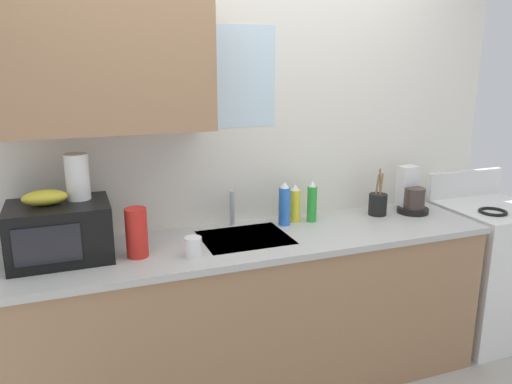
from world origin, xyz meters
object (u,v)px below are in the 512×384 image
(utensil_crock, at_px, (378,204))
(coffee_maker, at_px, (411,195))
(microwave, at_px, (60,232))
(dish_soap_bottle_yellow, at_px, (295,204))
(cereal_canister, at_px, (137,233))
(stove_range, at_px, (487,270))
(dish_soap_bottle_blue, at_px, (284,205))
(mug_white, at_px, (193,247))
(paper_towel_roll, at_px, (77,177))
(banana_bunch, at_px, (45,198))
(dish_soap_bottle_green, at_px, (312,202))

(utensil_crock, bearing_deg, coffee_maker, -2.86)
(microwave, relative_size, dish_soap_bottle_yellow, 2.06)
(dish_soap_bottle_yellow, bearing_deg, cereal_canister, -165.98)
(stove_range, relative_size, dish_soap_bottle_yellow, 4.85)
(microwave, bearing_deg, dish_soap_bottle_yellow, 6.06)
(dish_soap_bottle_blue, relative_size, mug_white, 2.68)
(utensil_crock, bearing_deg, dish_soap_bottle_yellow, 173.01)
(paper_towel_roll, xyz_separation_m, cereal_canister, (0.24, -0.15, -0.26))
(stove_range, xyz_separation_m, mug_white, (-2.02, -0.14, 0.49))
(microwave, distance_m, banana_bunch, 0.18)
(microwave, distance_m, dish_soap_bottle_yellow, 1.29)
(paper_towel_roll, relative_size, mug_white, 2.32)
(dish_soap_bottle_yellow, xyz_separation_m, cereal_canister, (-0.94, -0.23, 0.02))
(dish_soap_bottle_green, bearing_deg, banana_bunch, -176.11)
(cereal_canister, bearing_deg, paper_towel_roll, 147.99)
(banana_bunch, distance_m, cereal_canister, 0.44)
(dish_soap_bottle_yellow, bearing_deg, dish_soap_bottle_blue, -153.62)
(microwave, xyz_separation_m, cereal_canister, (0.34, -0.10, -0.02))
(stove_range, height_order, dish_soap_bottle_green, dish_soap_bottle_green)
(stove_range, xyz_separation_m, microwave, (-2.61, 0.04, 0.58))
(coffee_maker, xyz_separation_m, dish_soap_bottle_green, (-0.66, 0.04, 0.01))
(dish_soap_bottle_green, height_order, mug_white, dish_soap_bottle_green)
(dish_soap_bottle_blue, relative_size, dish_soap_bottle_green, 1.04)
(stove_range, height_order, utensil_crock, utensil_crock)
(dish_soap_bottle_green, distance_m, cereal_canister, 1.05)
(coffee_maker, distance_m, cereal_canister, 1.70)
(coffee_maker, bearing_deg, dish_soap_bottle_green, 176.71)
(banana_bunch, xyz_separation_m, mug_white, (0.64, -0.19, -0.26))
(microwave, xyz_separation_m, coffee_maker, (2.03, 0.06, -0.03))
(banana_bunch, relative_size, dish_soap_bottle_green, 0.82)
(stove_range, distance_m, coffee_maker, 0.80)
(coffee_maker, relative_size, utensil_crock, 0.98)
(dish_soap_bottle_blue, bearing_deg, dish_soap_bottle_green, 1.74)
(mug_white, distance_m, utensil_crock, 1.24)
(stove_range, xyz_separation_m, dish_soap_bottle_green, (-1.24, 0.14, 0.56))
(paper_towel_roll, distance_m, dish_soap_bottle_yellow, 1.21)
(microwave, xyz_separation_m, dish_soap_bottle_green, (1.37, 0.10, -0.02))
(banana_bunch, relative_size, dish_soap_bottle_yellow, 0.90)
(dish_soap_bottle_yellow, bearing_deg, paper_towel_roll, -175.92)
(paper_towel_roll, bearing_deg, banana_bunch, -161.57)
(dish_soap_bottle_green, height_order, cereal_canister, dish_soap_bottle_green)
(dish_soap_bottle_blue, height_order, dish_soap_bottle_green, dish_soap_bottle_blue)
(banana_bunch, height_order, coffee_maker, banana_bunch)
(dish_soap_bottle_blue, relative_size, utensil_crock, 0.89)
(banana_bunch, relative_size, paper_towel_roll, 0.91)
(stove_range, distance_m, microwave, 2.67)
(coffee_maker, bearing_deg, banana_bunch, -178.39)
(stove_range, xyz_separation_m, banana_bunch, (-2.66, 0.05, 0.75))
(microwave, bearing_deg, paper_towel_roll, 27.17)
(banana_bunch, bearing_deg, utensil_crock, 2.16)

